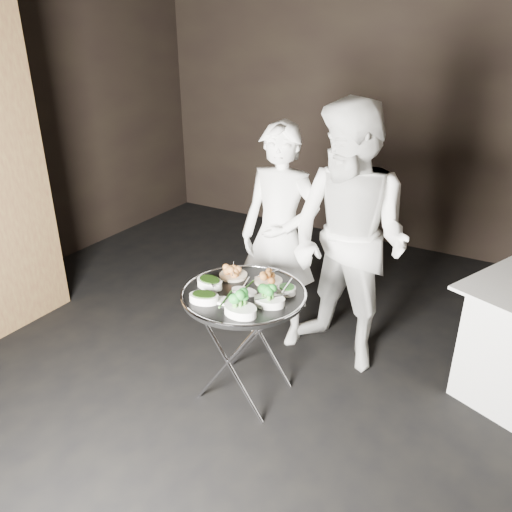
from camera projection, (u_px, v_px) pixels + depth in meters
The scene contains 16 objects.
floor at pixel (232, 447), 2.96m from camera, with size 6.00×7.00×0.05m, color black.
wall_back at pixel (415, 108), 5.10m from camera, with size 6.00×0.05×3.00m, color black.
tray_stand at pixel (244, 340), 3.20m from camera, with size 0.51×0.43×0.74m.
serving_tray at pixel (244, 294), 3.06m from camera, with size 0.78×0.78×0.04m.
potato_plate_a at pixel (233, 272), 3.25m from camera, with size 0.18×0.18×0.07m.
potato_plate_b at pixel (268, 278), 3.17m from camera, with size 0.18×0.18×0.06m.
greens_bowl at pixel (287, 289), 3.04m from camera, with size 0.11×0.11×0.07m.
asparagus_plate_a at pixel (244, 290), 3.05m from camera, with size 0.17×0.10×0.03m.
asparagus_plate_b at pixel (226, 300), 2.94m from camera, with size 0.17×0.12×0.03m.
spinach_bowl_a at pixel (210, 282), 3.11m from camera, with size 0.20×0.14×0.08m.
spinach_bowl_b at pixel (204, 297), 2.94m from camera, with size 0.20×0.16×0.07m.
broccoli_bowl_a at pixel (270, 300), 2.91m from camera, with size 0.21×0.18×0.08m.
broccoli_bowl_b at pixel (240, 309), 2.81m from camera, with size 0.20×0.14×0.08m.
serving_utensils at pixel (252, 281), 3.09m from camera, with size 0.59×0.43×0.01m.
waiter_left at pixel (280, 237), 3.68m from camera, with size 0.61×0.40×1.68m, color white.
waiter_right at pixel (349, 241), 3.36m from camera, with size 0.91×0.71×1.86m, color white.
Camera 1 is at (1.24, -1.85, 2.23)m, focal length 35.00 mm.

